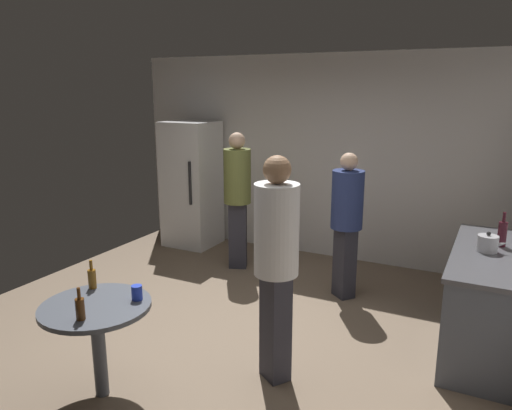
% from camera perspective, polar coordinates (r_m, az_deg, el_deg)
% --- Properties ---
extents(ground_plane, '(5.20, 5.20, 0.10)m').
position_cam_1_polar(ground_plane, '(4.82, -4.99, -15.22)').
color(ground_plane, '#7A6651').
extents(wall_back, '(5.32, 0.06, 2.70)m').
position_cam_1_polar(wall_back, '(6.66, 6.86, 5.58)').
color(wall_back, silver).
rests_on(wall_back, ground_plane).
extents(refrigerator, '(0.70, 0.68, 1.80)m').
position_cam_1_polar(refrigerator, '(7.14, -7.53, 2.43)').
color(refrigerator, white).
rests_on(refrigerator, ground_plane).
extents(kitchen_counter, '(0.64, 1.67, 0.90)m').
position_cam_1_polar(kitchen_counter, '(4.79, 25.41, -10.06)').
color(kitchen_counter, '#4C515B').
rests_on(kitchen_counter, ground_plane).
extents(kettle, '(0.24, 0.17, 0.18)m').
position_cam_1_polar(kettle, '(4.62, 25.48, -4.07)').
color(kettle, '#B2B2B7').
rests_on(kettle, kitchen_counter).
extents(wine_bottle_on_counter, '(0.08, 0.08, 0.31)m').
position_cam_1_polar(wine_bottle_on_counter, '(4.81, 26.83, -2.97)').
color(wine_bottle_on_counter, '#3F141E').
rests_on(wine_bottle_on_counter, kitchen_counter).
extents(foreground_table, '(0.80, 0.80, 0.73)m').
position_cam_1_polar(foreground_table, '(3.83, -18.15, -12.41)').
color(foreground_table, '#4C515B').
rests_on(foreground_table, ground_plane).
extents(beer_bottle_amber, '(0.06, 0.06, 0.23)m').
position_cam_1_polar(beer_bottle_amber, '(4.05, -18.61, -8.09)').
color(beer_bottle_amber, '#8C5919').
rests_on(beer_bottle_amber, foreground_table).
extents(beer_bottle_brown, '(0.06, 0.06, 0.23)m').
position_cam_1_polar(beer_bottle_brown, '(3.56, -19.87, -11.25)').
color(beer_bottle_brown, '#593314').
rests_on(beer_bottle_brown, foreground_table).
extents(plastic_cup_blue, '(0.08, 0.08, 0.11)m').
position_cam_1_polar(plastic_cup_blue, '(3.77, -13.75, -9.91)').
color(plastic_cup_blue, blue).
rests_on(plastic_cup_blue, foreground_table).
extents(person_in_white_shirt, '(0.47, 0.47, 1.79)m').
position_cam_1_polar(person_in_white_shirt, '(3.70, 2.39, -5.57)').
color(person_in_white_shirt, '#2D2D38').
rests_on(person_in_white_shirt, ground_plane).
extents(person_in_navy_shirt, '(0.48, 0.48, 1.61)m').
position_cam_1_polar(person_in_navy_shirt, '(5.32, 10.56, -1.14)').
color(person_in_navy_shirt, '#2D2D38').
rests_on(person_in_navy_shirt, ground_plane).
extents(person_in_olive_shirt, '(0.44, 0.44, 1.74)m').
position_cam_1_polar(person_in_olive_shirt, '(6.09, -2.19, 1.76)').
color(person_in_olive_shirt, '#2D2D38').
rests_on(person_in_olive_shirt, ground_plane).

